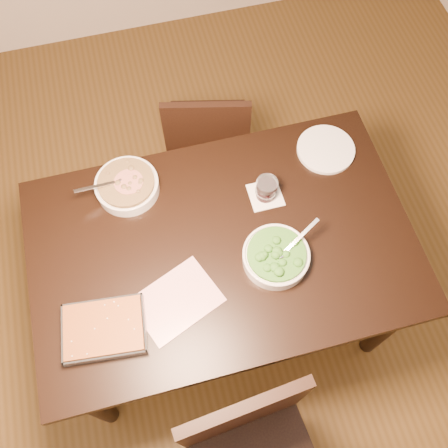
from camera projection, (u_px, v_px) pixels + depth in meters
name	position (u px, v px, depth m)	size (l,w,h in m)	color
ground	(223.00, 305.00, 2.49)	(4.00, 4.00, 0.00)	#4D3516
room	(221.00, 40.00, 0.95)	(4.04, 4.04, 2.72)	beige
table	(222.00, 254.00, 1.90)	(1.40, 0.90, 0.75)	black
magazine_a	(177.00, 301.00, 1.72)	(0.28, 0.20, 0.01)	#A32E44
coaster	(265.00, 195.00, 1.90)	(0.12, 0.12, 0.00)	white
stew_bowl	(127.00, 185.00, 1.89)	(0.27, 0.24, 0.09)	silver
broccoli_bowl	(276.00, 256.00, 1.76)	(0.26, 0.24, 0.09)	silver
baking_dish	(104.00, 329.00, 1.65)	(0.29, 0.23, 0.05)	silver
wine_tumbler	(266.00, 189.00, 1.86)	(0.08, 0.08, 0.09)	black
dinner_plate	(326.00, 149.00, 1.99)	(0.23, 0.23, 0.02)	white
chair_far	(208.00, 137.00, 2.39)	(0.46, 0.46, 0.81)	black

